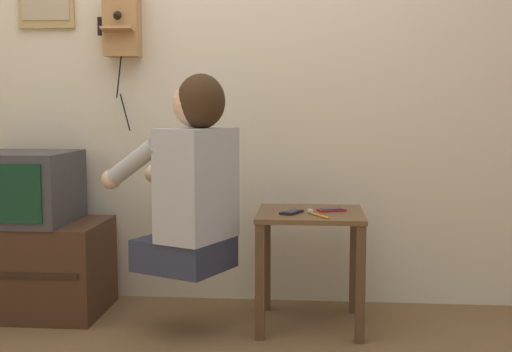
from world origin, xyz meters
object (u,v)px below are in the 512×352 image
television (21,187)px  cell_phone_held (292,212)px  wall_phone_antique (122,21)px  person (192,179)px  toothbrush (317,214)px  cell_phone_spare (331,210)px

television → cell_phone_held: size_ratio=3.56×
wall_phone_antique → cell_phone_held: bearing=-23.4°
person → television: 0.91m
cell_phone_held → toothbrush: toothbrush is taller
cell_phone_held → cell_phone_spare: same height
cell_phone_held → cell_phone_spare: bearing=50.3°
toothbrush → television: bearing=141.5°
cell_phone_held → person: bearing=-139.4°
television → toothbrush: 1.44m
cell_phone_held → cell_phone_spare: (0.18, 0.08, 0.00)m
person → cell_phone_held: 0.47m
cell_phone_spare → toothbrush: size_ratio=0.93×
person → cell_phone_held: (0.43, 0.11, -0.16)m
wall_phone_antique → toothbrush: (0.98, -0.44, -0.90)m
toothbrush → cell_phone_held: bearing=121.7°
wall_phone_antique → cell_phone_spare: (1.05, -0.30, -0.90)m
television → cell_phone_held: bearing=-5.5°
cell_phone_spare → wall_phone_antique: bearing=-126.8°
television → wall_phone_antique: 0.96m
cell_phone_held → toothbrush: bearing=-1.1°
cell_phone_spare → television: bearing=-112.8°
person → wall_phone_antique: bearing=67.2°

